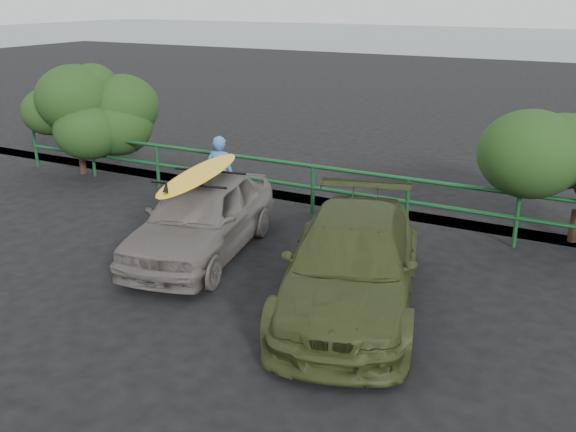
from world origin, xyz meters
name	(u,v)px	position (x,y,z in m)	size (l,w,h in m)	color
ground	(105,300)	(0.00, 0.00, 0.00)	(80.00, 80.00, 0.00)	black
ocean	(561,42)	(0.00, 60.00, 0.00)	(200.00, 200.00, 0.00)	slate
guardrail	(270,183)	(0.00, 5.00, 0.52)	(14.00, 0.08, 1.04)	#144621
shrub_left	(108,124)	(-4.80, 5.40, 1.26)	(3.20, 2.40, 2.53)	#203E16
shrub_right	(526,178)	(5.00, 5.50, 1.17)	(3.20, 2.40, 2.34)	#203E16
sedan	(202,217)	(0.25, 2.17, 0.67)	(1.59, 3.96, 1.35)	#635C58
olive_vehicle	(351,264)	(3.29, 1.54, 0.66)	(1.85, 4.54, 1.32)	#323B1A
man	(220,174)	(-0.73, 4.23, 0.80)	(0.58, 0.38, 1.60)	teal
roof_rack	(200,178)	(0.25, 2.17, 1.37)	(1.32, 0.93, 0.04)	black
surfboard	(200,174)	(0.25, 2.17, 1.44)	(0.61, 2.93, 0.09)	yellow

